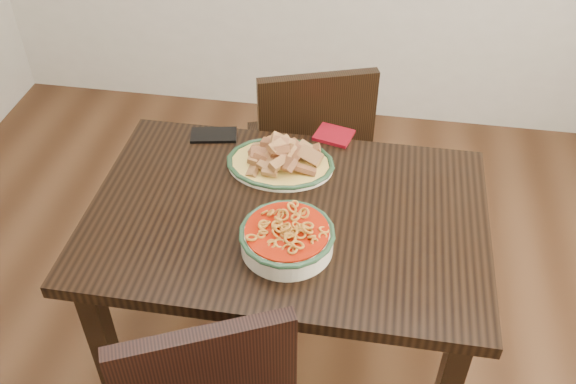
% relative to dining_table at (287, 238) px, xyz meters
% --- Properties ---
extents(floor, '(3.50, 3.50, 0.00)m').
position_rel_dining_table_xyz_m(floor, '(-0.05, -0.08, -0.65)').
color(floor, '#3A2212').
rests_on(floor, ground).
extents(dining_table, '(1.15, 0.77, 0.75)m').
position_rel_dining_table_xyz_m(dining_table, '(0.00, 0.00, 0.00)').
color(dining_table, black).
rests_on(dining_table, ground).
extents(chair_far, '(0.54, 0.54, 0.89)m').
position_rel_dining_table_xyz_m(chair_far, '(-0.02, 0.64, -0.15)').
color(chair_far, black).
rests_on(chair_far, ground).
extents(fish_plate, '(0.33, 0.26, 0.11)m').
position_rel_dining_table_xyz_m(fish_plate, '(-0.06, 0.21, 0.15)').
color(fish_plate, '#EEE6C9').
rests_on(fish_plate, dining_table).
extents(noodle_bowl, '(0.26, 0.26, 0.08)m').
position_rel_dining_table_xyz_m(noodle_bowl, '(0.02, -0.14, 0.15)').
color(noodle_bowl, beige).
rests_on(noodle_bowl, dining_table).
extents(smartphone, '(0.16, 0.11, 0.01)m').
position_rel_dining_table_xyz_m(smartphone, '(-0.30, 0.33, 0.11)').
color(smartphone, black).
rests_on(smartphone, dining_table).
extents(napkin, '(0.14, 0.12, 0.01)m').
position_rel_dining_table_xyz_m(napkin, '(0.09, 0.39, 0.11)').
color(napkin, maroon).
rests_on(napkin, dining_table).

